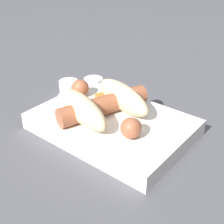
{
  "coord_description": "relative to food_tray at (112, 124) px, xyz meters",
  "views": [
    {
      "loc": [
        -0.29,
        0.36,
        0.31
      ],
      "look_at": [
        0.0,
        0.0,
        0.04
      ],
      "focal_mm": 50.0,
      "sensor_mm": 36.0,
      "label": 1
    }
  ],
  "objects": [
    {
      "name": "ground_plane",
      "position": [
        0.0,
        0.0,
        -0.01
      ],
      "size": [
        3.0,
        3.0,
        0.0
      ],
      "primitive_type": "plane",
      "color": "#4C4C51"
    },
    {
      "name": "sausage",
      "position": [
        0.02,
        0.0,
        0.03
      ],
      "size": [
        0.19,
        0.17,
        0.03
      ],
      "color": "#9E5638",
      "rests_on": "food_tray"
    },
    {
      "name": "napkin",
      "position": [
        0.12,
        -0.09,
        -0.01
      ],
      "size": [
        0.11,
        0.11,
        0.0
      ],
      "color": "white",
      "rests_on": "ground_plane"
    },
    {
      "name": "condiment_cup_near",
      "position": [
        0.14,
        -0.1,
        -0.0
      ],
      "size": [
        0.04,
        0.04,
        0.03
      ],
      "color": "silver",
      "rests_on": "ground_plane"
    },
    {
      "name": "bread_roll",
      "position": [
        0.02,
        0.0,
        0.04
      ],
      "size": [
        0.17,
        0.16,
        0.04
      ],
      "color": "beige",
      "rests_on": "food_tray"
    },
    {
      "name": "condiment_cup_far",
      "position": [
        0.17,
        -0.06,
        -0.0
      ],
      "size": [
        0.04,
        0.04,
        0.03
      ],
      "color": "silver",
      "rests_on": "ground_plane"
    },
    {
      "name": "food_tray",
      "position": [
        0.0,
        0.0,
        0.0
      ],
      "size": [
        0.26,
        0.18,
        0.03
      ],
      "color": "silver",
      "rests_on": "ground_plane"
    },
    {
      "name": "pickled_veggies",
      "position": [
        0.04,
        -0.04,
        0.02
      ],
      "size": [
        0.07,
        0.05,
        0.0
      ],
      "color": "orange",
      "rests_on": "food_tray"
    }
  ]
}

